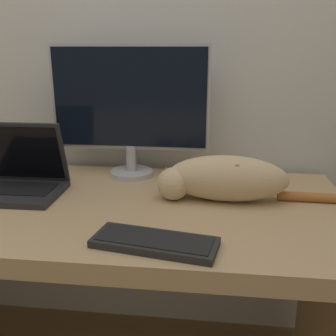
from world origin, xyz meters
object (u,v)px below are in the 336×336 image
at_px(monitor, 130,105).
at_px(external_keyboard, 155,242).
at_px(cat, 223,178).
at_px(laptop, 19,180).

bearing_deg(monitor, external_keyboard, -72.49).
height_order(monitor, cat, monitor).
bearing_deg(monitor, laptop, -145.32).
distance_m(monitor, external_keyboard, 0.66).
distance_m(laptop, cat, 0.71).
xyz_separation_m(laptop, cat, (0.71, 0.02, 0.03)).
relative_size(monitor, cat, 1.00).
bearing_deg(external_keyboard, cat, 72.80).
distance_m(laptop, external_keyboard, 0.62).
distance_m(external_keyboard, cat, 0.39).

